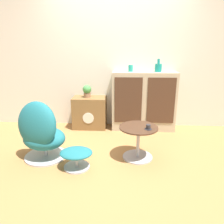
# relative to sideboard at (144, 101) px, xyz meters

# --- Properties ---
(ground_plane) EXTENTS (12.00, 12.00, 0.00)m
(ground_plane) POSITION_rel_sideboard_xyz_m (-0.51, -1.14, -0.53)
(ground_plane) COLOR #A87542
(wall_back) EXTENTS (6.40, 0.06, 2.60)m
(wall_back) POSITION_rel_sideboard_xyz_m (-0.51, 0.22, 0.77)
(wall_back) COLOR silver
(wall_back) RESTS_ON ground_plane
(sideboard) EXTENTS (1.13, 0.38, 1.06)m
(sideboard) POSITION_rel_sideboard_xyz_m (0.00, 0.00, 0.00)
(sideboard) COLOR tan
(sideboard) RESTS_ON ground_plane
(tv_console) EXTENTS (0.61, 0.39, 0.59)m
(tv_console) POSITION_rel_sideboard_xyz_m (-1.00, -0.00, -0.24)
(tv_console) COLOR brown
(tv_console) RESTS_ON ground_plane
(egg_chair) EXTENTS (0.77, 0.74, 0.85)m
(egg_chair) POSITION_rel_sideboard_xyz_m (-1.47, -1.23, -0.14)
(egg_chair) COLOR #B7B7BC
(egg_chair) RESTS_ON ground_plane
(ottoman) EXTENTS (0.42, 0.35, 0.25)m
(ottoman) POSITION_rel_sideboard_xyz_m (-0.95, -1.44, -0.35)
(ottoman) COLOR #B7B7BC
(ottoman) RESTS_ON ground_plane
(coffee_table) EXTENTS (0.52, 0.52, 0.46)m
(coffee_table) POSITION_rel_sideboard_xyz_m (-0.16, -1.13, -0.26)
(coffee_table) COLOR #B7B7BC
(coffee_table) RESTS_ON ground_plane
(vase_leftmost) EXTENTS (0.08, 0.08, 0.11)m
(vase_leftmost) POSITION_rel_sideboard_xyz_m (-0.25, 0.00, 0.59)
(vase_leftmost) COLOR teal
(vase_leftmost) RESTS_ON sideboard
(vase_inner_left) EXTENTS (0.12, 0.12, 0.22)m
(vase_inner_left) POSITION_rel_sideboard_xyz_m (0.23, 0.00, 0.60)
(vase_inner_left) COLOR teal
(vase_inner_left) RESTS_ON sideboard
(potted_plant) EXTENTS (0.16, 0.16, 0.23)m
(potted_plant) POSITION_rel_sideboard_xyz_m (-1.03, -0.00, 0.18)
(potted_plant) COLOR #996B4C
(potted_plant) RESTS_ON tv_console
(teacup) EXTENTS (0.10, 0.10, 0.06)m
(teacup) POSITION_rel_sideboard_xyz_m (-0.04, -1.21, -0.04)
(teacup) COLOR #2D2D33
(teacup) RESTS_ON coffee_table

